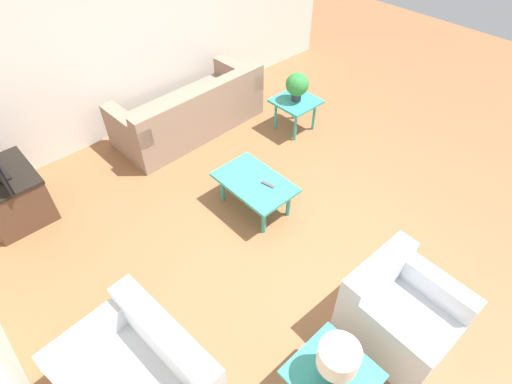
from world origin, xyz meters
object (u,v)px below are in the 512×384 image
(side_table_lamp, at_px, (332,377))
(potted_plant, at_px, (297,85))
(sofa, at_px, (191,113))
(table_lamp, at_px, (338,359))
(side_table_plant, at_px, (296,104))
(loveseat, at_px, (142,380))
(armchair, at_px, (398,312))
(coffee_table, at_px, (255,184))
(tv_stand_chest, at_px, (10,194))

(side_table_lamp, xyz_separation_m, potted_plant, (2.82, -2.60, 0.30))
(sofa, height_order, table_lamp, table_lamp)
(side_table_plant, relative_size, potted_plant, 1.42)
(side_table_plant, bearing_deg, loveseat, 116.38)
(loveseat, relative_size, side_table_lamp, 2.05)
(side_table_plant, bearing_deg, potted_plant, -56.31)
(loveseat, xyz_separation_m, table_lamp, (-1.00, -1.06, 0.44))
(potted_plant, bearing_deg, loveseat, 116.38)
(side_table_plant, height_order, potted_plant, potted_plant)
(armchair, height_order, side_table_lamp, armchair)
(sofa, distance_m, potted_plant, 1.58)
(loveseat, height_order, table_lamp, table_lamp)
(loveseat, xyz_separation_m, side_table_plant, (1.82, -3.66, 0.13))
(loveseat, relative_size, coffee_table, 1.30)
(sofa, relative_size, coffee_table, 2.40)
(coffee_table, bearing_deg, potted_plant, -62.40)
(sofa, distance_m, side_table_lamp, 4.10)
(side_table_plant, height_order, side_table_lamp, same)
(armchair, distance_m, side_table_lamp, 0.91)
(loveseat, height_order, coffee_table, loveseat)
(loveseat, bearing_deg, potted_plant, 111.98)
(loveseat, height_order, potted_plant, potted_plant)
(table_lamp, bearing_deg, side_table_plant, -42.73)
(loveseat, bearing_deg, sofa, 133.83)
(tv_stand_chest, xyz_separation_m, potted_plant, (-1.02, -3.68, 0.41))
(side_table_plant, distance_m, tv_stand_chest, 3.82)
(side_table_lamp, relative_size, potted_plant, 1.42)
(side_table_plant, xyz_separation_m, tv_stand_chest, (1.02, 3.68, -0.11))
(table_lamp, bearing_deg, sofa, -20.97)
(sofa, xyz_separation_m, potted_plant, (-1.01, -1.14, 0.43))
(armchair, relative_size, coffee_table, 0.95)
(table_lamp, bearing_deg, tv_stand_chest, 15.68)
(tv_stand_chest, bearing_deg, coffee_table, -130.57)
(tv_stand_chest, height_order, table_lamp, table_lamp)
(loveseat, xyz_separation_m, tv_stand_chest, (2.83, 0.02, 0.02))
(loveseat, bearing_deg, side_table_plant, 111.98)
(side_table_plant, xyz_separation_m, table_lamp, (-2.82, 2.60, 0.31))
(armchair, relative_size, side_table_plant, 1.51)
(coffee_table, relative_size, side_table_plant, 1.58)
(sofa, bearing_deg, side_table_plant, 136.30)
(coffee_table, bearing_deg, loveseat, 115.46)
(armchair, height_order, table_lamp, table_lamp)
(armchair, xyz_separation_m, potted_plant, (2.84, -1.70, 0.42))
(side_table_plant, relative_size, side_table_lamp, 1.00)
(tv_stand_chest, bearing_deg, side_table_lamp, -164.32)
(table_lamp, bearing_deg, side_table_lamp, 0.00)
(loveseat, distance_m, coffee_table, 2.34)
(potted_plant, bearing_deg, tv_stand_chest, 74.58)
(sofa, xyz_separation_m, table_lamp, (-3.83, 1.47, 0.44))
(coffee_table, relative_size, table_lamp, 2.44)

